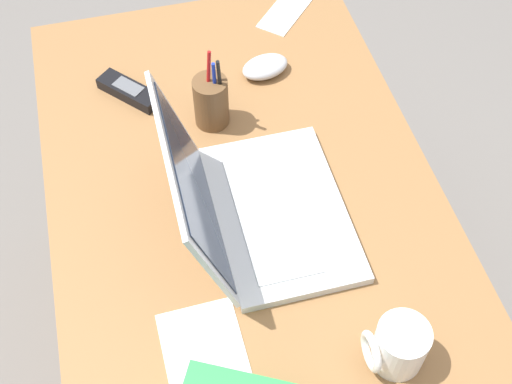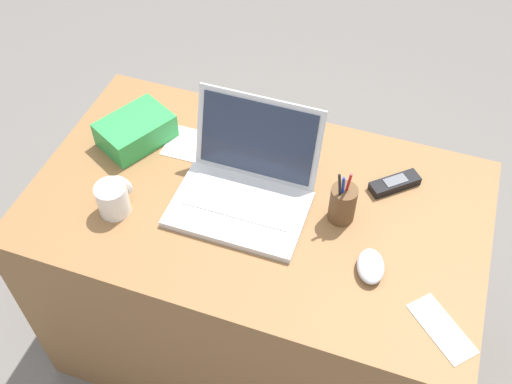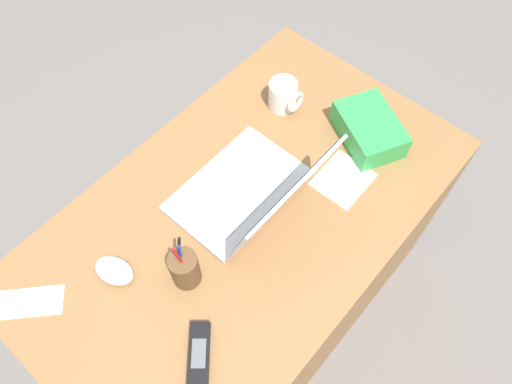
% 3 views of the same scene
% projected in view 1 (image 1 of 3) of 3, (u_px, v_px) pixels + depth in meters
% --- Properties ---
extents(ground_plane, '(6.00, 6.00, 0.00)m').
position_uv_depth(ground_plane, '(251.00, 365.00, 1.81)').
color(ground_plane, slate).
extents(desk, '(1.20, 0.71, 0.74)m').
position_uv_depth(desk, '(250.00, 301.00, 1.52)').
color(desk, olive).
rests_on(desk, ground).
extents(laptop, '(0.35, 0.30, 0.24)m').
position_uv_depth(laptop, '(253.00, 204.00, 1.16)').
color(laptop, silver).
rests_on(laptop, desk).
extents(computer_mouse, '(0.09, 0.11, 0.03)m').
position_uv_depth(computer_mouse, '(265.00, 67.00, 1.41)').
color(computer_mouse, silver).
rests_on(computer_mouse, desk).
extents(coffee_mug_white, '(0.08, 0.09, 0.09)m').
position_uv_depth(coffee_mug_white, '(398.00, 346.00, 1.01)').
color(coffee_mug_white, white).
rests_on(coffee_mug_white, desk).
extents(cordless_phone, '(0.13, 0.12, 0.03)m').
position_uv_depth(cordless_phone, '(129.00, 91.00, 1.38)').
color(cordless_phone, black).
rests_on(cordless_phone, desk).
extents(pen_holder, '(0.07, 0.07, 0.17)m').
position_uv_depth(pen_holder, '(211.00, 101.00, 1.30)').
color(pen_holder, brown).
rests_on(pen_holder, desk).
extents(paper_note_near_laptop, '(0.15, 0.13, 0.00)m').
position_uv_depth(paper_note_near_laptop, '(203.00, 346.00, 1.06)').
color(paper_note_near_laptop, white).
rests_on(paper_note_near_laptop, desk).
extents(paper_note_left, '(0.17, 0.17, 0.00)m').
position_uv_depth(paper_note_left, '(287.00, 11.00, 1.55)').
color(paper_note_left, white).
rests_on(paper_note_left, desk).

